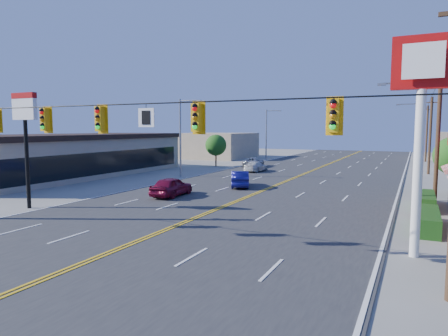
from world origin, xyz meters
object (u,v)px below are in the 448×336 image
at_px(car_blue, 240,180).
at_px(car_silver, 254,162).
at_px(car_magenta, 171,187).
at_px(signal_span, 121,132).
at_px(kfc_pylon, 421,101).
at_px(car_white, 256,167).
at_px(pizza_hut_sign, 25,126).

relative_size(car_blue, car_silver, 0.94).
height_order(car_blue, car_silver, car_blue).
bearing_deg(car_magenta, signal_span, 110.43).
bearing_deg(car_blue, kfc_pylon, 110.34).
bearing_deg(car_magenta, kfc_pylon, 151.78).
bearing_deg(kfc_pylon, car_silver, 121.52).
xyz_separation_m(car_magenta, car_silver, (-2.85, 23.61, -0.10)).
relative_size(car_magenta, car_white, 1.05).
xyz_separation_m(signal_span, pizza_hut_sign, (-10.88, 4.00, 0.30)).
xyz_separation_m(car_blue, car_silver, (-5.55, 17.17, -0.07)).
xyz_separation_m(pizza_hut_sign, car_white, (5.31, 25.76, -4.61)).
height_order(signal_span, car_magenta, signal_span).
bearing_deg(car_white, pizza_hut_sign, 83.05).
distance_m(signal_span, car_magenta, 13.22).
distance_m(signal_span, car_white, 30.58).
bearing_deg(pizza_hut_sign, car_silver, 84.59).
distance_m(kfc_pylon, car_silver, 36.85).
bearing_deg(pizza_hut_sign, car_white, 78.34).
xyz_separation_m(kfc_pylon, car_white, (-16.69, 25.76, -5.47)).
bearing_deg(car_blue, car_white, -98.83).
relative_size(kfc_pylon, car_white, 2.15).
distance_m(kfc_pylon, car_blue, 20.11).
distance_m(pizza_hut_sign, car_blue, 16.90).
height_order(kfc_pylon, car_white, kfc_pylon).
bearing_deg(car_blue, signal_span, 73.76).
distance_m(signal_span, car_blue, 18.54).
xyz_separation_m(car_magenta, car_white, (-0.48, 18.30, -0.13)).
distance_m(car_magenta, car_silver, 23.78).
bearing_deg(signal_span, car_white, 100.59).
bearing_deg(kfc_pylon, car_white, 122.93).
xyz_separation_m(signal_span, car_blue, (-2.39, 17.90, -4.21)).
xyz_separation_m(kfc_pylon, car_silver, (-19.06, 31.07, -5.44)).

